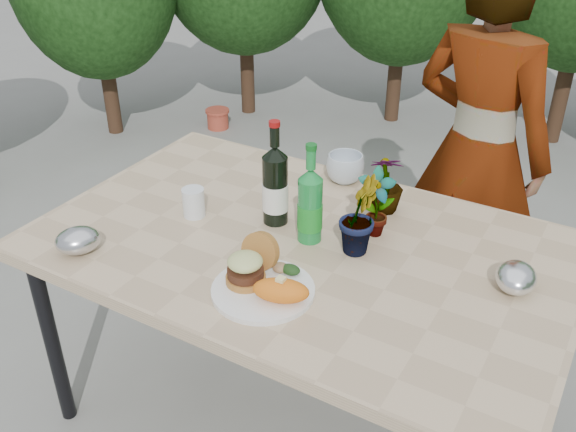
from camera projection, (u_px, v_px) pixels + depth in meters
The scene contains 18 objects.
ground at pixel (299, 414), 2.33m from camera, with size 80.00×80.00×0.00m, color slate.
patio_table at pixel (301, 257), 1.97m from camera, with size 1.60×1.00×0.75m.
shrub_hedge at pixel (544, 23), 2.70m from camera, with size 6.89×5.06×2.18m.
dinner_plate at pixel (263, 290), 1.72m from camera, with size 0.28×0.28×0.01m, color white.
burger_stack at pixel (249, 265), 1.73m from camera, with size 0.11×0.16×0.11m.
sweet_potato at pixel (281, 291), 1.66m from camera, with size 0.15×0.08×0.06m, color orange.
grilled_veg at pixel (286, 269), 1.77m from camera, with size 0.08×0.05×0.03m.
wine_bottle at pixel (275, 186), 1.98m from camera, with size 0.08×0.08×0.34m.
sparkling_water at pixel (310, 206), 1.89m from camera, with size 0.08×0.08×0.32m.
plastic_cup at pixel (194, 202), 2.05m from camera, with size 0.07×0.07×0.10m, color silver.
seedling_left at pixel (376, 203), 1.92m from camera, with size 0.11×0.08×0.22m, color #20581E.
seedling_mid at pixel (359, 215), 1.85m from camera, with size 0.13×0.10×0.24m, color #285A1E.
seedling_right at pixel (386, 183), 2.06m from camera, with size 0.11×0.11×0.20m, color #2C5A1E.
blue_bowl at pixel (345, 168), 2.25m from camera, with size 0.13×0.13×0.10m, color silver.
foil_packet_left at pixel (78, 240), 1.88m from camera, with size 0.13×0.11×0.08m, color #B8BABF.
foil_packet_right at pixel (516, 277), 1.72m from camera, with size 0.13×0.11×0.08m, color silver.
person at pixel (478, 152), 2.43m from camera, with size 0.57×0.37×1.55m, color #905E48.
terracotta_pot at pixel (218, 119), 4.57m from camera, with size 0.17×0.17×0.14m.
Camera 1 is at (0.79, -1.43, 1.81)m, focal length 40.00 mm.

